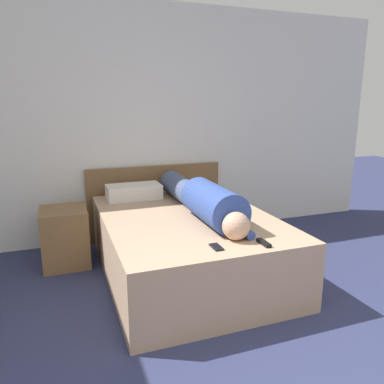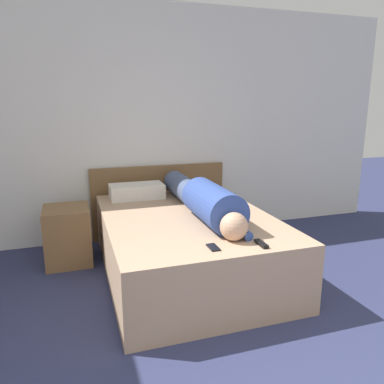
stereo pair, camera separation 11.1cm
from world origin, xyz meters
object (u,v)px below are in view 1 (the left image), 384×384
bed (186,244)px  tv_remote (264,243)px  pillow_near_headboard (134,192)px  nightstand (65,237)px  person_lying (202,199)px  cell_phone (216,247)px

bed → tv_remote: size_ratio=13.30×
bed → pillow_near_headboard: bearing=112.5°
nightstand → person_lying: (1.18, -0.62, 0.42)m
nightstand → pillow_near_headboard: size_ratio=1.00×
cell_phone → pillow_near_headboard: bearing=99.5°
pillow_near_headboard → tv_remote: bearing=-69.6°
nightstand → person_lying: size_ratio=0.32×
person_lying → pillow_near_headboard: size_ratio=3.13×
nightstand → person_lying: person_lying is taller
pillow_near_headboard → tv_remote: pillow_near_headboard is taller
pillow_near_headboard → cell_phone: pillow_near_headboard is taller
bed → cell_phone: 0.85m
person_lying → pillow_near_headboard: bearing=120.3°
tv_remote → nightstand: bearing=132.4°
nightstand → cell_phone: (0.98, -1.39, 0.28)m
bed → person_lying: size_ratio=1.14×
person_lying → cell_phone: bearing=-104.5°
nightstand → person_lying: bearing=-27.6°
nightstand → cell_phone: size_ratio=4.29×
tv_remote → bed: bearing=108.6°
tv_remote → cell_phone: size_ratio=1.15×
nightstand → cell_phone: 1.73m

